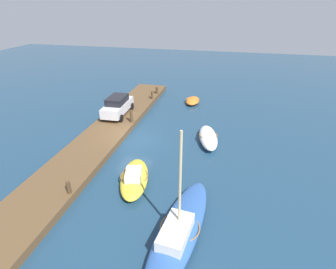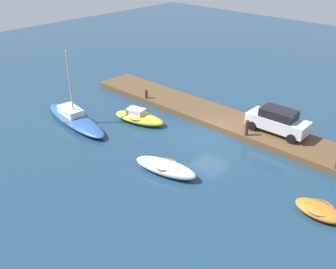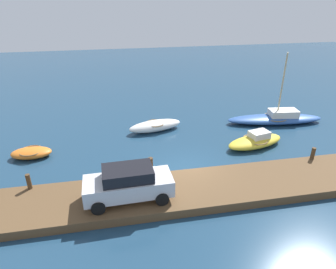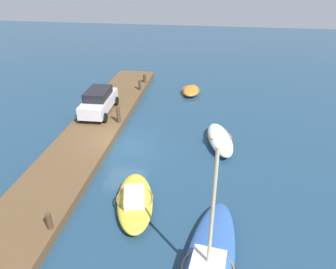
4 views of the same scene
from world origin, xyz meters
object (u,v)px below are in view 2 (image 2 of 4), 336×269
object	(u,v)px
mooring_post_east	(146,94)
parked_car	(278,121)
mooring_post_mid_east	(247,128)
rowboat_white	(165,167)
dinghy_orange	(319,210)
sailboat_blue	(75,118)
motorboat_yellow	(139,117)

from	to	relation	value
mooring_post_east	parked_car	bearing A→B (deg)	-170.87
mooring_post_mid_east	parked_car	world-z (taller)	parked_car
rowboat_white	parked_car	size ratio (longest dim) A/B	1.00
dinghy_orange	rowboat_white	world-z (taller)	rowboat_white
mooring_post_mid_east	rowboat_white	bearing A→B (deg)	79.46
sailboat_blue	mooring_post_mid_east	bearing A→B (deg)	-143.09
dinghy_orange	mooring_post_mid_east	distance (m)	8.25
motorboat_yellow	parked_car	distance (m)	10.07
motorboat_yellow	mooring_post_mid_east	world-z (taller)	mooring_post_mid_east
mooring_post_mid_east	motorboat_yellow	bearing A→B (deg)	21.28
rowboat_white	mooring_post_east	size ratio (longest dim) A/B	5.92
mooring_post_mid_east	parked_car	distance (m)	2.23
motorboat_yellow	parked_car	xyz separation A→B (m)	(-8.85, -4.72, 0.95)
motorboat_yellow	dinghy_orange	world-z (taller)	motorboat_yellow
dinghy_orange	mooring_post_mid_east	world-z (taller)	mooring_post_mid_east
motorboat_yellow	rowboat_white	size ratio (longest dim) A/B	1.05
sailboat_blue	parked_car	world-z (taller)	sailboat_blue
sailboat_blue	parked_car	bearing A→B (deg)	-139.64
dinghy_orange	motorboat_yellow	bearing A→B (deg)	-3.40
motorboat_yellow	dinghy_orange	size ratio (longest dim) A/B	1.76
motorboat_yellow	mooring_post_mid_east	bearing A→B (deg)	-172.28
mooring_post_mid_east	parked_car	bearing A→B (deg)	-126.21
sailboat_blue	mooring_post_east	bearing A→B (deg)	-93.59
mooring_post_east	parked_car	world-z (taller)	parked_car
sailboat_blue	rowboat_white	size ratio (longest dim) A/B	1.83
dinghy_orange	rowboat_white	distance (m)	8.67
sailboat_blue	rowboat_white	xyz separation A→B (m)	(-9.67, 0.34, -0.00)
motorboat_yellow	mooring_post_mid_east	xyz separation A→B (m)	(-7.54, -2.94, 0.62)
motorboat_yellow	mooring_post_east	xyz separation A→B (m)	(2.22, -2.94, 0.42)
mooring_post_east	parked_car	distance (m)	11.22
motorboat_yellow	dinghy_orange	xyz separation A→B (m)	(-14.61, 1.27, -0.09)
rowboat_white	mooring_post_mid_east	distance (m)	6.83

